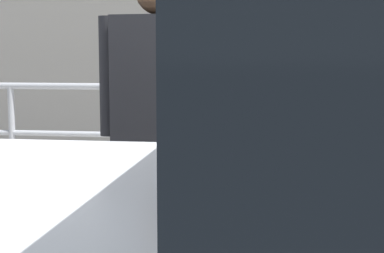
% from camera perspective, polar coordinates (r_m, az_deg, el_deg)
% --- Properties ---
extents(parking_meter, '(0.16, 0.17, 1.36)m').
position_cam_1_polar(parking_meter, '(2.79, 9.53, 0.42)').
color(parking_meter, slate).
rests_on(parking_meter, sidewalk_curb).
extents(pedestrian_at_meter, '(0.64, 0.44, 1.68)m').
position_cam_1_polar(pedestrian_at_meter, '(2.96, -3.06, 0.78)').
color(pedestrian_at_meter, brown).
rests_on(pedestrian_at_meter, sidewalk_curb).
extents(background_railing, '(24.06, 0.06, 1.01)m').
position_cam_1_polar(background_railing, '(5.35, 7.42, 1.01)').
color(background_railing, gray).
rests_on(background_railing, sidewalk_curb).
extents(backdrop_wall, '(32.00, 0.50, 2.83)m').
position_cam_1_polar(backdrop_wall, '(8.64, 7.60, 6.86)').
color(backdrop_wall, gray).
rests_on(backdrop_wall, ground).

